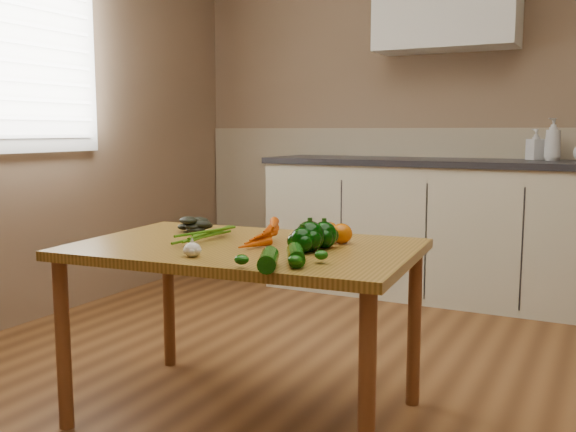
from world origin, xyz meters
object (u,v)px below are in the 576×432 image
Objects in this scene: soap_bottle_b at (536,144)px; pepper_a at (310,236)px; pepper_c at (302,240)px; tomato_a at (308,232)px; leafy_greens at (191,221)px; zucchini_b at (268,260)px; zucchini_a at (296,255)px; tomato_b at (330,231)px; pepper_b at (324,235)px; table at (245,264)px; tomato_c at (341,233)px; carrot_bunch at (246,235)px; garlic_bulb at (192,250)px; soap_bottle_a at (553,139)px.

soap_bottle_b is 2.36m from pepper_a.
pepper_c is 0.25m from tomato_a.
leafy_greens is 1.08× the size of zucchini_b.
pepper_a is 0.22m from zucchini_a.
leafy_greens is 2.04× the size of pepper_c.
pepper_b is at bearing -73.40° from tomato_b.
tomato_c is at bearing 26.16° from table.
carrot_bunch reaches higher than garlic_bulb.
tomato_b is (-0.51, -2.06, -0.30)m from soap_bottle_b.
soap_bottle_a reaches higher than soap_bottle_b.
soap_bottle_b is 2.20m from tomato_a.
pepper_b is 0.17m from tomato_a.
soap_bottle_b is 1.09× the size of leafy_greens.
soap_bottle_b is at bearing 62.44° from leafy_greens.
tomato_c is at bearing -32.07° from tomato_b.
leafy_greens is at bearing -173.92° from tomato_b.
zucchini_b is at bearing -55.18° from carrot_bunch.
tomato_b is at bearing -79.57° from soap_bottle_a.
table is 0.38m from tomato_c.
pepper_a is at bearing 42.18° from garlic_bulb.
soap_bottle_a reaches higher than table.
pepper_c is (0.26, -0.05, 0.12)m from table.
pepper_b is at bearing 75.33° from pepper_c.
tomato_b is (-0.61, -1.99, -0.33)m from soap_bottle_a.
zucchini_a is at bearing -39.30° from table.
tomato_b is at bearing 93.36° from pepper_c.
zucchini_a is at bearing -80.26° from tomato_b.
garlic_bulb is at bearing -132.91° from pepper_b.
garlic_bulb is 0.48m from pepper_b.
leafy_greens is 0.55m from garlic_bulb.
tomato_a is at bearing -150.26° from tomato_b.
pepper_b is at bearing 8.91° from table.
table is 0.29m from pepper_c.
tomato_c is 0.51m from zucchini_b.
pepper_a is at bearing -5.77° from table.
zucchini_b is (0.02, -0.28, -0.01)m from pepper_c.
table is 0.11m from carrot_bunch.
zucchini_a reaches higher than table.
pepper_b is 0.58× the size of zucchini_a.
table is at bearing -166.44° from pepper_b.
leafy_greens reaches higher than garlic_bulb.
pepper_b reaches higher than pepper_c.
soap_bottle_a is 3.62× the size of tomato_a.
leafy_greens is 0.53m from tomato_a.
pepper_c is 1.06× the size of tomato_c.
zucchini_a is (0.05, -0.21, -0.02)m from pepper_a.
tomato_b is at bearing 147.93° from tomato_c.
pepper_b reaches higher than garlic_bulb.
soap_bottle_b is 2.71× the size of tomato_a.
pepper_b is 0.12m from pepper_c.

